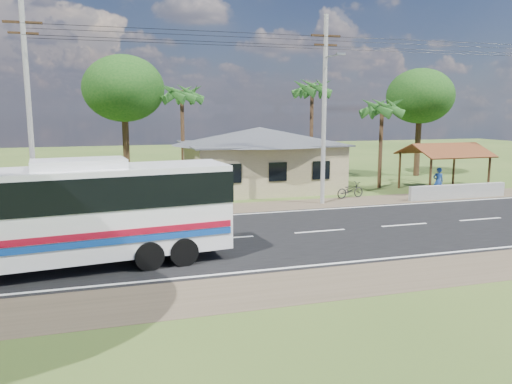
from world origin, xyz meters
TOP-DOWN VIEW (x-y plane):
  - ground at (0.00, 0.00)m, footprint 120.00×120.00m
  - road at (0.00, 0.00)m, footprint 120.00×16.00m
  - house at (1.00, 13.00)m, footprint 12.40×10.00m
  - waiting_shed at (13.00, 8.50)m, footprint 5.20×4.48m
  - concrete_barrier at (12.00, 5.60)m, footprint 7.00×0.30m
  - utility_poles at (2.67, 6.49)m, footprint 32.80×2.22m
  - palm_near at (9.50, 11.00)m, footprint 2.80×2.80m
  - palm_mid at (6.00, 15.50)m, footprint 2.80×2.80m
  - palm_far at (-4.00, 16.00)m, footprint 2.80×2.80m
  - tree_behind_house at (-8.00, 18.00)m, footprint 6.00×6.00m
  - tree_behind_shed at (16.00, 16.00)m, footprint 5.60×5.60m
  - coach_bus at (-11.34, -2.62)m, footprint 12.85×4.11m
  - motorcycle at (5.47, 7.70)m, footprint 2.04×0.99m
  - person at (11.45, 6.88)m, footprint 0.79×0.64m

SIDE VIEW (x-z plane):
  - ground at x=0.00m, z-range 0.00..0.00m
  - road at x=0.00m, z-range -0.01..0.02m
  - concrete_barrier at x=12.00m, z-range 0.00..0.90m
  - motorcycle at x=5.47m, z-range 0.00..1.03m
  - person at x=11.45m, z-range 0.00..1.87m
  - coach_bus at x=-11.34m, z-range 0.28..4.20m
  - house at x=1.00m, z-range 0.14..5.14m
  - waiting_shed at x=13.00m, z-range 1.05..4.40m
  - palm_near at x=9.50m, z-range 2.36..9.06m
  - utility_poles at x=2.67m, z-range 0.27..11.27m
  - palm_far at x=-4.00m, z-range 2.83..10.53m
  - tree_behind_shed at x=16.00m, z-range 2.17..11.19m
  - tree_behind_house at x=-8.00m, z-range 2.31..11.92m
  - palm_mid at x=6.00m, z-range 3.06..11.26m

